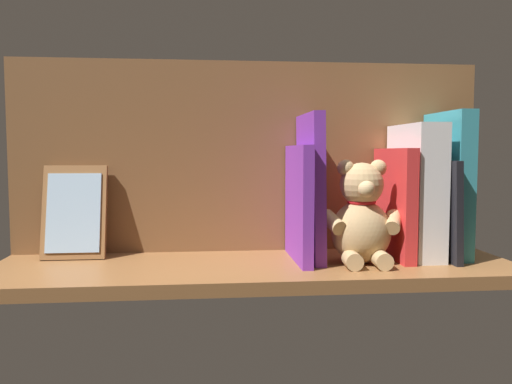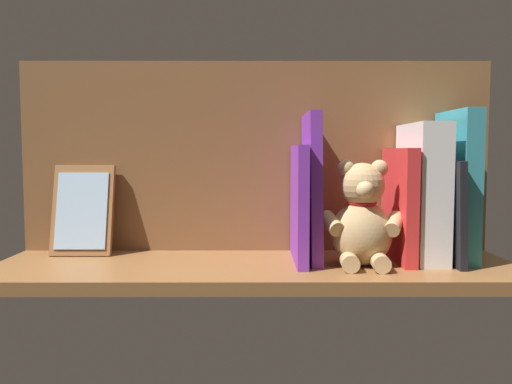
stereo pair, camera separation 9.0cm
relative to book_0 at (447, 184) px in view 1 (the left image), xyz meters
The scene contains 10 objects.
ground_plane 38.99cm from the book_0, ahead, with size 90.22×28.26×2.20cm, color brown.
shelf_back_panel 37.52cm from the book_0, 13.84° to the right, with size 90.22×1.50×36.68cm, color brown.
book_0 is the anchor object (origin of this frame).
book_1 5.27cm from the book_0, 25.59° to the left, with size 1.24×17.98×17.80cm, color black.
dictionary_thick_white 6.44cm from the book_0, ahead, with size 5.33×16.24×24.32cm, color silver.
book_2 11.04cm from the book_0, ahead, with size 2.17×17.00×19.95cm, color red.
teddy_bear 19.57cm from the book_0, 16.92° to the left, with size 14.58×11.92×18.00cm.
book_3 25.99cm from the book_0, ahead, with size 1.97×16.39×26.09cm, color purple.
book_4 28.53cm from the book_0, ahead, with size 1.86×18.23×20.45cm, color purple.
picture_frame_leaning 68.91cm from the book_0, ahead, with size 11.29×5.61×17.00cm.
Camera 1 is at (9.18, 89.81, 19.27)cm, focal length 36.70 mm.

